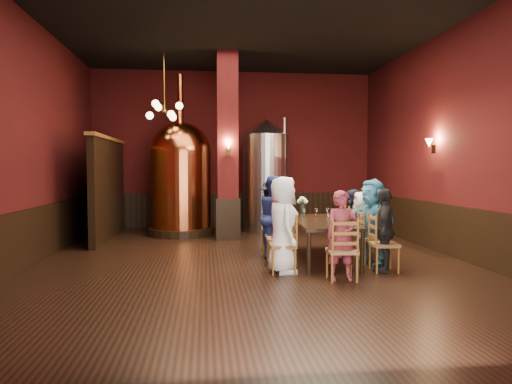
{
  "coord_description": "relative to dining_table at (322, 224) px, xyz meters",
  "views": [
    {
      "loc": [
        -0.84,
        -8.26,
        1.73
      ],
      "look_at": [
        0.1,
        0.2,
        1.28
      ],
      "focal_mm": 32.0,
      "sensor_mm": 36.0,
      "label": 1
    }
  ],
  "objects": [
    {
      "name": "room",
      "position": [
        -1.33,
        -0.05,
        1.56
      ],
      "size": [
        10.0,
        10.02,
        4.5
      ],
      "color": "black",
      "rests_on": "ground"
    },
    {
      "name": "wainscot_right",
      "position": [
        2.63,
        -0.05,
        -0.19
      ],
      "size": [
        0.08,
        9.9,
        1.0
      ],
      "primitive_type": "cube",
      "color": "black",
      "rests_on": "ground"
    },
    {
      "name": "wainscot_back",
      "position": [
        -1.33,
        4.91,
        -0.19
      ],
      "size": [
        7.9,
        0.08,
        1.0
      ],
      "primitive_type": "cube",
      "color": "black",
      "rests_on": "ground"
    },
    {
      "name": "wainscot_left",
      "position": [
        -5.29,
        -0.05,
        -0.19
      ],
      "size": [
        0.08,
        9.9,
        1.0
      ],
      "primitive_type": "cube",
      "color": "black",
      "rests_on": "ground"
    },
    {
      "name": "column",
      "position": [
        -1.63,
        2.75,
        1.56
      ],
      "size": [
        0.58,
        0.58,
        4.5
      ],
      "primitive_type": "cube",
      "color": "#450F0E",
      "rests_on": "ground"
    },
    {
      "name": "partition",
      "position": [
        -4.53,
        3.15,
        0.51
      ],
      "size": [
        0.22,
        3.5,
        2.4
      ],
      "primitive_type": "cube",
      "color": "black",
      "rests_on": "ground"
    },
    {
      "name": "pendant_cluster",
      "position": [
        -3.13,
        2.85,
        2.41
      ],
      "size": [
        0.9,
        0.9,
        1.7
      ],
      "primitive_type": null,
      "color": "#A57226",
      "rests_on": "room"
    },
    {
      "name": "sconce_wall",
      "position": [
        2.57,
        0.75,
        1.51
      ],
      "size": [
        0.2,
        0.2,
        0.36
      ],
      "primitive_type": null,
      "rotation": [
        0.0,
        0.0,
        1.57
      ],
      "color": "black",
      "rests_on": "room"
    },
    {
      "name": "sconce_column",
      "position": [
        -1.63,
        2.45,
        1.51
      ],
      "size": [
        0.2,
        0.2,
        0.36
      ],
      "primitive_type": null,
      "rotation": [
        0.0,
        0.0,
        3.14
      ],
      "color": "black",
      "rests_on": "column"
    },
    {
      "name": "dining_table",
      "position": [
        0.0,
        0.0,
        0.0
      ],
      "size": [
        1.13,
        2.45,
        0.75
      ],
      "rotation": [
        0.0,
        0.0,
        -0.06
      ],
      "color": "black",
      "rests_on": "ground"
    },
    {
      "name": "chair_0",
      "position": [
        -0.9,
        -0.95,
        -0.23
      ],
      "size": [
        0.48,
        0.48,
        0.92
      ],
      "primitive_type": null,
      "rotation": [
        0.0,
        0.0,
        -1.63
      ],
      "color": "#945625",
      "rests_on": "ground"
    },
    {
      "name": "person_0",
      "position": [
        -0.9,
        -0.95,
        0.11
      ],
      "size": [
        0.56,
        0.81,
        1.59
      ],
      "primitive_type": "imported",
      "rotation": [
        0.0,
        0.0,
        1.64
      ],
      "color": "white",
      "rests_on": "ground"
    },
    {
      "name": "chair_1",
      "position": [
        -0.87,
        -0.28,
        -0.23
      ],
      "size": [
        0.48,
        0.48,
        0.92
      ],
      "primitive_type": null,
      "rotation": [
        0.0,
        0.0,
        -1.63
      ],
      "color": "#945625",
      "rests_on": "ground"
    },
    {
      "name": "person_1",
      "position": [
        -0.87,
        -0.28,
        -0.06
      ],
      "size": [
        0.34,
        0.49,
        1.26
      ],
      "primitive_type": "imported",
      "rotation": [
        0.0,
        0.0,
        1.66
      ],
      "color": "#CA2254",
      "rests_on": "ground"
    },
    {
      "name": "chair_2",
      "position": [
        -0.83,
        0.38,
        -0.23
      ],
      "size": [
        0.48,
        0.48,
        0.92
      ],
      "primitive_type": null,
      "rotation": [
        0.0,
        0.0,
        -1.63
      ],
      "color": "#945625",
      "rests_on": "ground"
    },
    {
      "name": "person_2",
      "position": [
        -0.83,
        0.38,
        0.11
      ],
      "size": [
        0.49,
        0.82,
        1.59
      ],
      "primitive_type": "imported",
      "rotation": [
        0.0,
        0.0,
        1.42
      ],
      "color": "navy",
      "rests_on": "ground"
    },
    {
      "name": "chair_3",
      "position": [
        -0.79,
        1.05,
        -0.23
      ],
      "size": [
        0.48,
        0.48,
        0.92
      ],
      "primitive_type": null,
      "rotation": [
        0.0,
        0.0,
        -1.63
      ],
      "color": "#945625",
      "rests_on": "ground"
    },
    {
      "name": "person_3",
      "position": [
        -0.79,
        1.05,
        0.05
      ],
      "size": [
        0.66,
        1.01,
        1.48
      ],
      "primitive_type": "imported",
      "rotation": [
        0.0,
        0.0,
        1.46
      ],
      "color": "black",
      "rests_on": "ground"
    },
    {
      "name": "chair_4",
      "position": [
        0.79,
        -1.05,
        -0.23
      ],
      "size": [
        0.48,
        0.48,
        0.92
      ],
      "primitive_type": null,
      "rotation": [
        0.0,
        0.0,
        1.52
      ],
      "color": "#945625",
      "rests_on": "ground"
    },
    {
      "name": "person_4",
      "position": [
        0.79,
        -1.05,
        0.01
      ],
      "size": [
        0.65,
        0.88,
        1.39
      ],
      "primitive_type": "imported",
      "rotation": [
        0.0,
        0.0,
        4.28
      ],
      "color": "black",
      "rests_on": "ground"
    },
    {
      "name": "chair_5",
      "position": [
        0.83,
        -0.38,
        -0.23
      ],
      "size": [
        0.48,
        0.48,
        0.92
      ],
      "primitive_type": null,
      "rotation": [
        0.0,
        0.0,
        1.52
      ],
      "color": "#945625",
      "rests_on": "ground"
    },
    {
      "name": "person_5",
      "position": [
        0.83,
        -0.38,
        0.08
      ],
      "size": [
        0.82,
        1.5,
        1.54
      ],
      "primitive_type": "imported",
      "rotation": [
        0.0,
        0.0,
        4.98
      ],
      "color": "teal",
      "rests_on": "ground"
    },
    {
      "name": "chair_6",
      "position": [
        0.87,
        0.28,
        -0.23
      ],
      "size": [
        0.48,
        0.48,
        0.92
      ],
      "primitive_type": null,
      "rotation": [
        0.0,
        0.0,
        1.52
      ],
      "color": "#945625",
      "rests_on": "ground"
    },
    {
      "name": "person_6",
      "position": [
        0.87,
        0.28,
        -0.06
      ],
      "size": [
        0.45,
        0.65,
        1.26
      ],
      "primitive_type": "imported",
      "rotation": [
        0.0,
        0.0,
        4.64
      ],
      "color": "white",
      "rests_on": "ground"
    },
    {
      "name": "chair_7",
      "position": [
        0.9,
        0.95,
        -0.23
      ],
      "size": [
        0.48,
        0.48,
        0.92
      ],
      "primitive_type": null,
      "rotation": [
        0.0,
        0.0,
        1.52
      ],
      "color": "#945625",
      "rests_on": "ground"
    },
    {
      "name": "person_7",
      "position": [
        0.9,
        0.95,
        -0.05
      ],
      "size": [
        0.5,
        0.69,
        1.28
      ],
      "primitive_type": "imported",
      "rotation": [
        0.0,
        0.0,
        4.37
      ],
      "color": "#1C2339",
      "rests_on": "ground"
    },
    {
      "name": "chair_8",
      "position": [
        -0.09,
        -1.55,
        -0.23
      ],
      "size": [
        0.48,
        0.48,
        0.92
      ],
      "primitive_type": null,
      "rotation": [
        0.0,
        0.0,
        3.09
      ],
      "color": "#945625",
      "rests_on": "ground"
    },
    {
      "name": "person_8",
      "position": [
        -0.09,
        -1.55,
        0.0
      ],
      "size": [
        0.51,
        0.34,
        1.38
      ],
      "primitive_type": "imported",
      "rotation": [
        0.0,
        0.0,
        6.29
      ],
      "color": "maroon",
      "rests_on": "ground"
    },
    {
      "name": "copper_kettle",
      "position": [
        -2.79,
        3.64,
        0.82
      ],
      "size": [
        1.75,
        1.75,
        4.13
      ],
      "rotation": [
        0.0,
        0.0,
        0.13
      ],
      "color": "black",
      "rests_on": "ground"
    },
    {
      "name": "steel_vessel",
      "position": [
        -0.51,
        3.98,
        0.84
      ],
      "size": [
        1.59,
        1.59,
        3.05
      ],
      "rotation": [
        0.0,
        0.0,
        0.31
      ],
      "color": "#B2B2B7",
      "rests_on": "ground"
    },
    {
      "name": "rose_vase",
      "position": [
        -0.14,
        1.01,
        0.32
      ],
      "size": [
        0.23,
        0.23,
        0.39
      ],
      "color": "white",
      "rests_on": "dining_table"
    },
    {
      "name": "wine_glass_0",
      "position": [
        -0.12,
        -0.98,
        0.15
      ],
      "size": [
        0.07,
        0.07,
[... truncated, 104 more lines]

